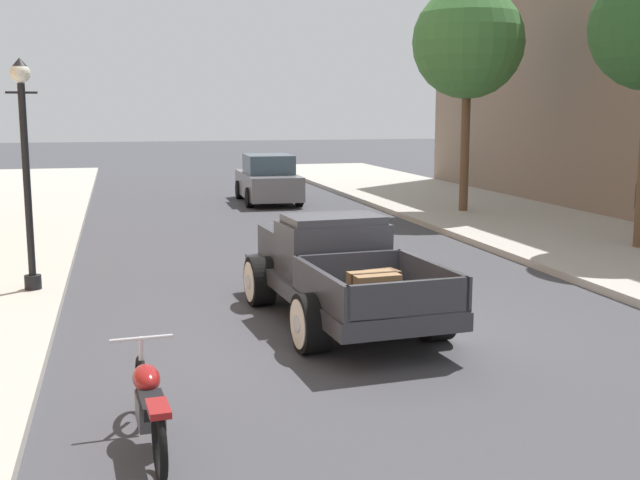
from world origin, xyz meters
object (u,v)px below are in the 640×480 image
motorcycle_parked (149,403)px  street_tree_second (468,43)px  hotrod_truck_gunmetal (334,269)px  car_background_grey (268,180)px  street_lamp_near (25,157)px

motorcycle_parked → street_tree_second: (9.88, 14.52, 4.64)m
motorcycle_parked → street_tree_second: 18.16m
hotrod_truck_gunmetal → car_background_grey: car_background_grey is taller
hotrod_truck_gunmetal → motorcycle_parked: 5.09m
motorcycle_parked → street_tree_second: size_ratio=0.32×
hotrod_truck_gunmetal → street_tree_second: (6.92, 10.38, 4.33)m
car_background_grey → street_lamp_near: street_lamp_near is taller
motorcycle_parked → car_background_grey: 19.88m
hotrod_truck_gunmetal → motorcycle_parked: bearing=-125.6°
motorcycle_parked → street_lamp_near: bearing=104.1°
hotrod_truck_gunmetal → street_lamp_near: (-4.62, 2.51, 1.63)m
motorcycle_parked → street_lamp_near: (-1.67, 6.64, 1.94)m
car_background_grey → street_tree_second: street_tree_second is taller
car_background_grey → street_lamp_near: 14.30m
street_tree_second → motorcycle_parked: bearing=-124.2°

